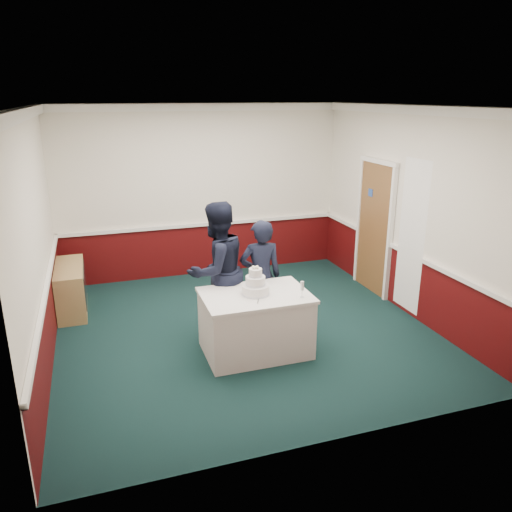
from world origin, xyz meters
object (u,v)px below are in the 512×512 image
object	(u,v)px
cake_table	(255,323)
cake_knife	(258,300)
person_man	(217,270)
wedding_cake	(255,286)
champagne_flute	(302,287)
sideboard	(71,288)
person_woman	(261,277)

from	to	relation	value
cake_table	cake_knife	distance (m)	0.44
cake_table	person_man	distance (m)	0.88
wedding_cake	champagne_flute	xyz separation A→B (m)	(0.50, -0.28, 0.03)
sideboard	champagne_flute	world-z (taller)	champagne_flute
sideboard	person_man	world-z (taller)	person_man
cake_knife	sideboard	bearing A→B (deg)	157.47
cake_knife	person_woman	size ratio (longest dim) A/B	0.14
sideboard	person_woman	distance (m)	2.96
cake_table	champagne_flute	bearing A→B (deg)	-29.25
sideboard	person_woman	world-z (taller)	person_woman
wedding_cake	person_man	bearing A→B (deg)	117.20
cake_knife	person_man	bearing A→B (deg)	133.26
sideboard	person_man	bearing A→B (deg)	-37.61
wedding_cake	cake_knife	distance (m)	0.23
champagne_flute	person_woman	bearing A→B (deg)	106.26
wedding_cake	person_woman	size ratio (longest dim) A/B	0.23
wedding_cake	cake_table	bearing A→B (deg)	-90.00
cake_table	person_woman	world-z (taller)	person_woman
sideboard	cake_knife	xyz separation A→B (m)	(2.20, -2.30, 0.44)
cake_table	wedding_cake	xyz separation A→B (m)	(-0.00, 0.00, 0.50)
cake_table	wedding_cake	size ratio (longest dim) A/B	3.63
wedding_cake	champagne_flute	distance (m)	0.57
cake_knife	person_man	xyz separation A→B (m)	(-0.30, 0.83, 0.13)
person_man	champagne_flute	bearing A→B (deg)	106.89
wedding_cake	person_man	world-z (taller)	person_man
person_woman	cake_knife	bearing A→B (deg)	74.26
champagne_flute	person_man	world-z (taller)	person_man
person_man	sideboard	bearing A→B (deg)	-62.83
cake_knife	person_woman	distance (m)	0.81
champagne_flute	person_woman	world-z (taller)	person_woman
person_woman	person_man	bearing A→B (deg)	-2.54
champagne_flute	cake_knife	bearing A→B (deg)	171.42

